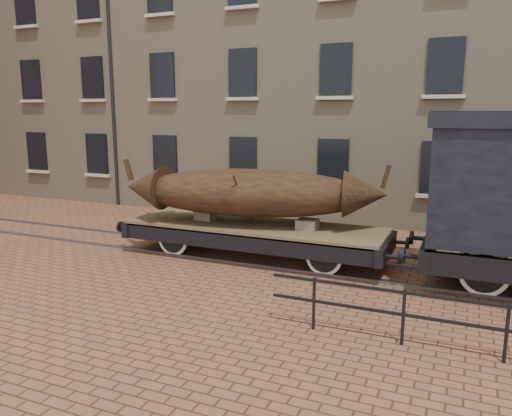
% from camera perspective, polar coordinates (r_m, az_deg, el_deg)
% --- Properties ---
extents(ground, '(90.00, 90.00, 0.00)m').
position_cam_1_polar(ground, '(13.97, -0.70, -5.61)').
color(ground, brown).
extents(warehouse_cream, '(40.00, 10.19, 14.00)m').
position_cam_1_polar(warehouse_cream, '(22.54, 17.82, 18.15)').
color(warehouse_cream, tan).
rests_on(warehouse_cream, ground).
extents(rail_track, '(30.00, 1.52, 0.06)m').
position_cam_1_polar(rail_track, '(13.96, -0.70, -5.49)').
color(rail_track, '#59595E').
rests_on(rail_track, ground).
extents(flatcar_wagon, '(8.05, 2.18, 1.22)m').
position_cam_1_polar(flatcar_wagon, '(13.72, -0.18, -2.64)').
color(flatcar_wagon, brown).
rests_on(flatcar_wagon, ground).
extents(iron_boat, '(7.33, 3.21, 1.73)m').
position_cam_1_polar(iron_boat, '(13.55, -0.67, 1.81)').
color(iron_boat, '#482E16').
rests_on(iron_boat, flatcar_wagon).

